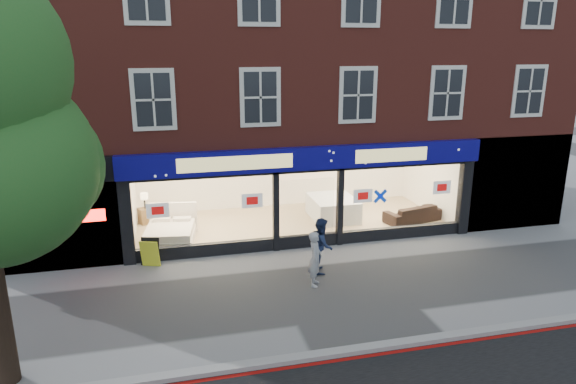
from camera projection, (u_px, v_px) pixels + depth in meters
name	position (u px, v px, depth m)	size (l,w,h in m)	color
ground	(339.00, 288.00, 13.68)	(120.00, 120.00, 0.00)	gray
kerb_line	(388.00, 353.00, 10.78)	(60.00, 0.10, 0.01)	#8C0A07
kerb_stone	(384.00, 346.00, 10.95)	(60.00, 0.25, 0.12)	gray
showroom_floor	(291.00, 223.00, 18.57)	(11.00, 4.50, 0.10)	tan
building	(280.00, 33.00, 18.33)	(19.00, 8.26, 10.30)	maroon
display_bed	(170.00, 232.00, 16.63)	(1.83, 2.12, 1.07)	#F1E1D2
bedside_table	(146.00, 216.00, 18.37)	(0.45, 0.45, 0.55)	brown
mattress_stack	(333.00, 208.00, 18.90)	(1.57, 1.98, 0.78)	silver
sofa	(412.00, 213.00, 18.56)	(2.09, 0.82, 0.61)	black
a_board	(150.00, 253.00, 14.96)	(0.55, 0.35, 0.84)	yellow
pedestrian_grey	(315.00, 259.00, 13.69)	(0.55, 0.36, 1.52)	#9FA0A6
pedestrian_blue	(322.00, 245.00, 14.53)	(0.77, 0.60, 1.59)	#1A264A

